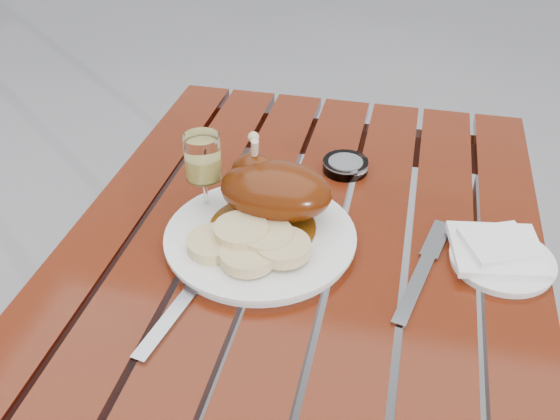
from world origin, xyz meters
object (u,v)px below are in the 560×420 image
object	(u,v)px
ashtray	(345,166)
dinner_plate	(260,238)
table	(294,404)
side_plate	(502,261)
wine_glass	(204,176)

from	to	relation	value
ashtray	dinner_plate	bearing A→B (deg)	-112.29
table	dinner_plate	distance (m)	0.39
ashtray	table	bearing A→B (deg)	-97.54
side_plate	ashtray	xyz separation A→B (m)	(-0.29, 0.23, 0.00)
table	ashtray	size ratio (longest dim) A/B	13.36
wine_glass	ashtray	xyz separation A→B (m)	(0.22, 0.19, -0.07)
wine_glass	ashtray	size ratio (longest dim) A/B	1.73
dinner_plate	ashtray	world-z (taller)	ashtray
wine_glass	side_plate	distance (m)	0.52
table	wine_glass	distance (m)	0.50
table	ashtray	bearing A→B (deg)	82.46
table	dinner_plate	xyz separation A→B (m)	(-0.07, 0.03, 0.39)
table	dinner_plate	world-z (taller)	dinner_plate
wine_glass	dinner_plate	bearing A→B (deg)	-29.45
ashtray	wine_glass	bearing A→B (deg)	-138.86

